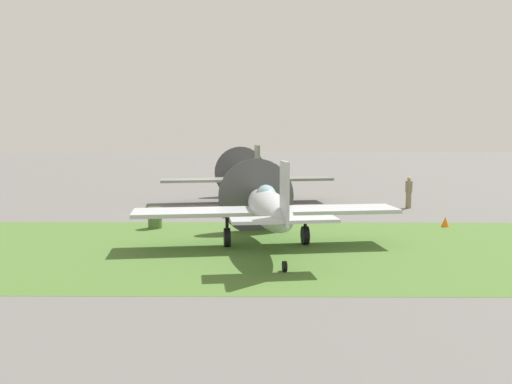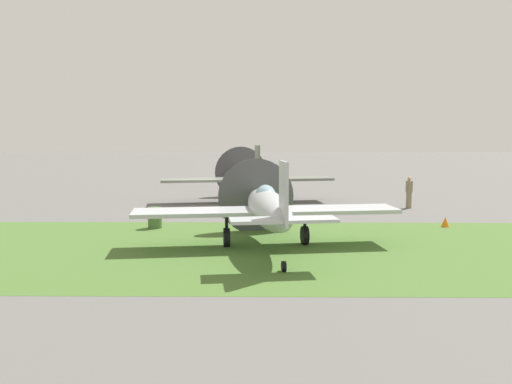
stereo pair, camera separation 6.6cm
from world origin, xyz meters
name	(u,v)px [view 1 (the left image)]	position (x,y,z in m)	size (l,w,h in m)	color
ground_plane	(201,208)	(0.00, 0.00, 0.00)	(160.00, 160.00, 0.00)	#605E5B
grass_verge	(168,249)	(0.00, -10.27, 0.00)	(120.00, 11.00, 0.01)	#476B2D
airplane_lead	(248,177)	(2.55, 1.97, 1.51)	(10.21, 8.13, 3.61)	slate
airplane_wingman	(268,208)	(3.56, -10.02, 1.44)	(9.72, 7.72, 3.44)	#B2B7BC
ground_crew_chief	(409,191)	(11.36, -0.09, 0.91)	(0.38, 0.62, 1.73)	#847A5B
fuel_drum	(155,218)	(-1.27, -6.22, 0.45)	(0.60, 0.60, 0.90)	#476633
runway_marker_cone	(445,222)	(11.40, -5.81, 0.22)	(0.36, 0.36, 0.44)	orange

